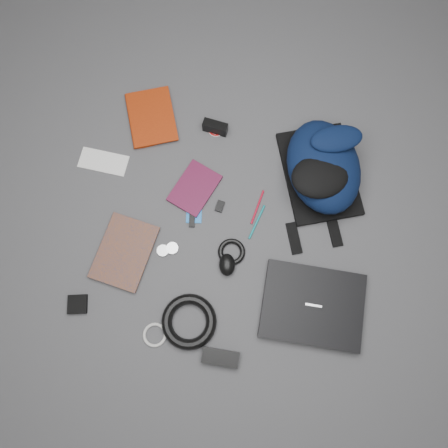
# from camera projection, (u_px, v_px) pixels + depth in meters

# --- Properties ---
(ground) EXTENTS (4.00, 4.00, 0.00)m
(ground) POSITION_uv_depth(u_px,v_px,m) (224.00, 225.00, 1.75)
(ground) COLOR #4F4F51
(ground) RESTS_ON ground
(backpack) EXTENTS (0.42, 0.51, 0.18)m
(backpack) POSITION_uv_depth(u_px,v_px,m) (323.00, 166.00, 1.72)
(backpack) COLOR black
(backpack) RESTS_ON ground
(laptop) EXTENTS (0.39, 0.31, 0.04)m
(laptop) POSITION_uv_depth(u_px,v_px,m) (313.00, 306.00, 1.66)
(laptop) COLOR black
(laptop) RESTS_ON ground
(textbook_red) EXTENTS (0.26, 0.30, 0.03)m
(textbook_red) POSITION_uv_depth(u_px,v_px,m) (129.00, 122.00, 1.85)
(textbook_red) COLOR maroon
(textbook_red) RESTS_ON ground
(comic_book) EXTENTS (0.25, 0.31, 0.02)m
(comic_book) POSITION_uv_depth(u_px,v_px,m) (101.00, 244.00, 1.72)
(comic_book) COLOR #BD590D
(comic_book) RESTS_ON ground
(envelope) EXTENTS (0.21, 0.11, 0.00)m
(envelope) POSITION_uv_depth(u_px,v_px,m) (103.00, 162.00, 1.82)
(envelope) COLOR white
(envelope) RESTS_ON ground
(dvd_case) EXTENTS (0.22, 0.25, 0.02)m
(dvd_case) POSITION_uv_depth(u_px,v_px,m) (195.00, 188.00, 1.78)
(dvd_case) COLOR #470D27
(dvd_case) RESTS_ON ground
(compact_camera) EXTENTS (0.11, 0.05, 0.06)m
(compact_camera) POSITION_uv_depth(u_px,v_px,m) (215.00, 127.00, 1.82)
(compact_camera) COLOR black
(compact_camera) RESTS_ON ground
(sticker_disc) EXTENTS (0.09, 0.09, 0.00)m
(sticker_disc) POSITION_uv_depth(u_px,v_px,m) (216.00, 129.00, 1.85)
(sticker_disc) COLOR silver
(sticker_disc) RESTS_ON ground
(pen_teal) EXTENTS (0.05, 0.15, 0.01)m
(pen_teal) POSITION_uv_depth(u_px,v_px,m) (257.00, 222.00, 1.75)
(pen_teal) COLOR #0E7A81
(pen_teal) RESTS_ON ground
(pen_red) EXTENTS (0.04, 0.15, 0.01)m
(pen_red) POSITION_uv_depth(u_px,v_px,m) (257.00, 207.00, 1.77)
(pen_red) COLOR #AF0D25
(pen_red) RESTS_ON ground
(id_badge) EXTENTS (0.07, 0.10, 0.00)m
(id_badge) POSITION_uv_depth(u_px,v_px,m) (194.00, 212.00, 1.76)
(id_badge) COLOR blue
(id_badge) RESTS_ON ground
(usb_black) EXTENTS (0.03, 0.06, 0.01)m
(usb_black) POSITION_uv_depth(u_px,v_px,m) (192.00, 220.00, 1.75)
(usb_black) COLOR black
(usb_black) RESTS_ON ground
(key_fob) EXTENTS (0.04, 0.05, 0.01)m
(key_fob) POSITION_uv_depth(u_px,v_px,m) (220.00, 206.00, 1.77)
(key_fob) COLOR black
(key_fob) RESTS_ON ground
(mouse) EXTENTS (0.08, 0.10, 0.05)m
(mouse) POSITION_uv_depth(u_px,v_px,m) (227.00, 265.00, 1.69)
(mouse) COLOR black
(mouse) RESTS_ON ground
(headphone_left) EXTENTS (0.06, 0.06, 0.01)m
(headphone_left) POSITION_uv_depth(u_px,v_px,m) (172.00, 248.00, 1.73)
(headphone_left) COLOR silver
(headphone_left) RESTS_ON ground
(headphone_right) EXTENTS (0.05, 0.05, 0.01)m
(headphone_right) POSITION_uv_depth(u_px,v_px,m) (163.00, 251.00, 1.72)
(headphone_right) COLOR #ACADAF
(headphone_right) RESTS_ON ground
(cable_coil) EXTENTS (0.13, 0.13, 0.02)m
(cable_coil) POSITION_uv_depth(u_px,v_px,m) (232.00, 252.00, 1.72)
(cable_coil) COLOR black
(cable_coil) RESTS_ON ground
(power_brick) EXTENTS (0.14, 0.06, 0.03)m
(power_brick) POSITION_uv_depth(u_px,v_px,m) (220.00, 357.00, 1.62)
(power_brick) COLOR black
(power_brick) RESTS_ON ground
(power_cord_coil) EXTENTS (0.27, 0.27, 0.04)m
(power_cord_coil) POSITION_uv_depth(u_px,v_px,m) (189.00, 322.00, 1.64)
(power_cord_coil) COLOR black
(power_cord_coil) RESTS_ON ground
(pouch) EXTENTS (0.08, 0.08, 0.02)m
(pouch) POSITION_uv_depth(u_px,v_px,m) (78.00, 304.00, 1.67)
(pouch) COLOR black
(pouch) RESTS_ON ground
(white_cable_coil) EXTENTS (0.12, 0.12, 0.01)m
(white_cable_coil) POSITION_uv_depth(u_px,v_px,m) (155.00, 335.00, 1.65)
(white_cable_coil) COLOR silver
(white_cable_coil) RESTS_ON ground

